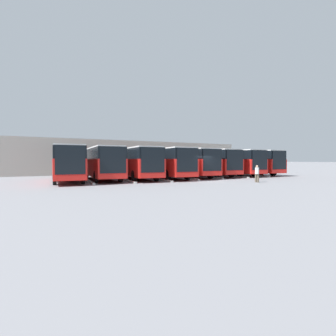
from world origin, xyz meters
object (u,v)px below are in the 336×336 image
at_px(bus_3, 187,162).
at_px(pedestrian, 257,173).
at_px(bus_1, 231,162).
at_px(bus_7, 67,162).
at_px(bus_4, 165,162).
at_px(bus_6, 102,162).
at_px(bus_5, 135,162).
at_px(bus_0, 249,162).
at_px(bus_2, 208,162).

relative_size(bus_3, pedestrian, 7.03).
height_order(bus_1, pedestrian, bus_1).
bearing_deg(bus_3, bus_7, 4.94).
bearing_deg(bus_4, bus_6, -2.33).
bearing_deg(bus_6, bus_5, 175.81).
height_order(bus_0, bus_7, same).
height_order(bus_0, bus_4, same).
distance_m(bus_1, bus_2, 3.50).
relative_size(bus_2, pedestrian, 7.03).
relative_size(bus_0, bus_3, 1.00).
height_order(bus_1, bus_4, same).
height_order(bus_3, pedestrian, bus_3).
relative_size(bus_2, bus_5, 1.00).
xyz_separation_m(bus_1, pedestrian, (5.49, 9.65, -1.01)).
relative_size(bus_2, bus_7, 1.00).
bearing_deg(bus_1, bus_2, -1.81).
relative_size(bus_1, bus_6, 1.00).
relative_size(bus_1, bus_3, 1.00).
distance_m(bus_0, bus_5, 17.40).
distance_m(bus_4, bus_6, 7.01).
bearing_deg(bus_7, bus_6, -170.74).
height_order(bus_4, bus_7, same).
bearing_deg(bus_0, bus_1, 5.90).
bearing_deg(pedestrian, bus_4, -7.04).
relative_size(bus_0, bus_5, 1.00).
bearing_deg(bus_5, bus_3, -172.62).
distance_m(bus_5, bus_7, 6.96).
relative_size(bus_0, bus_4, 1.00).
distance_m(bus_4, bus_7, 10.45).
height_order(bus_7, pedestrian, bus_7).
bearing_deg(bus_4, bus_3, -164.89).
height_order(bus_1, bus_3, same).
relative_size(bus_6, pedestrian, 7.03).
distance_m(bus_5, pedestrian, 12.59).
distance_m(bus_4, pedestrian, 10.31).
bearing_deg(bus_6, bus_0, -175.66).
xyz_separation_m(bus_1, bus_2, (3.48, -0.40, 0.00)).
xyz_separation_m(bus_5, bus_7, (6.96, -0.26, 0.00)).
distance_m(bus_0, pedestrian, 13.27).
distance_m(bus_4, bus_5, 3.49).
bearing_deg(bus_2, bus_6, 5.49).
bearing_deg(bus_1, bus_3, 4.81).
bearing_deg(bus_3, pedestrian, 103.32).
distance_m(bus_1, bus_7, 20.87).
bearing_deg(bus_5, pedestrian, 136.83).
xyz_separation_m(bus_2, bus_5, (10.44, 0.74, 0.00)).
height_order(bus_3, bus_6, same).
bearing_deg(bus_5, bus_7, 2.50).
height_order(bus_2, bus_5, same).
height_order(bus_1, bus_2, same).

